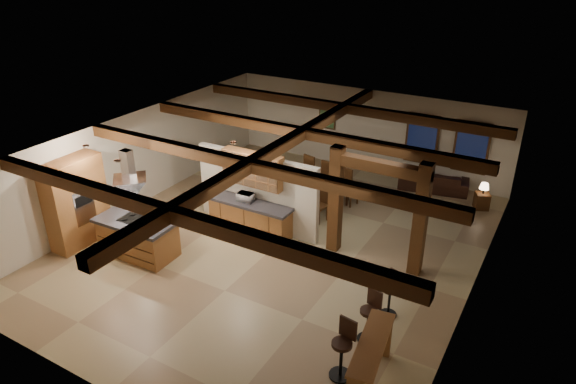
# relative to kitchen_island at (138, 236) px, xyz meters

# --- Properties ---
(ground) EXTENTS (12.00, 12.00, 0.00)m
(ground) POSITION_rel_kitchen_island_xyz_m (2.88, 2.28, -0.52)
(ground) COLOR tan
(ground) RESTS_ON ground
(room_walls) EXTENTS (12.00, 12.00, 12.00)m
(room_walls) POSITION_rel_kitchen_island_xyz_m (2.88, 2.28, 1.26)
(room_walls) COLOR beige
(room_walls) RESTS_ON ground
(ceiling_beams) EXTENTS (10.00, 12.00, 0.28)m
(ceiling_beams) POSITION_rel_kitchen_island_xyz_m (2.88, 2.28, 2.24)
(ceiling_beams) COLOR #3D230F
(ceiling_beams) RESTS_ON room_walls
(timber_posts) EXTENTS (2.50, 0.30, 2.90)m
(timber_posts) POSITION_rel_kitchen_island_xyz_m (5.38, 2.78, 1.24)
(timber_posts) COLOR #3D230F
(timber_posts) RESTS_ON ground
(partition_wall) EXTENTS (3.80, 0.18, 2.20)m
(partition_wall) POSITION_rel_kitchen_island_xyz_m (1.88, 2.78, 0.58)
(partition_wall) COLOR beige
(partition_wall) RESTS_ON ground
(pantry_cabinet) EXTENTS (0.67, 1.60, 2.40)m
(pantry_cabinet) POSITION_rel_kitchen_island_xyz_m (-1.79, -0.32, 0.68)
(pantry_cabinet) COLOR brown
(pantry_cabinet) RESTS_ON ground
(back_counter) EXTENTS (2.50, 0.66, 0.94)m
(back_counter) POSITION_rel_kitchen_island_xyz_m (1.88, 2.39, -0.04)
(back_counter) COLOR brown
(back_counter) RESTS_ON ground
(upper_display_cabinet) EXTENTS (1.80, 0.36, 0.95)m
(upper_display_cabinet) POSITION_rel_kitchen_island_xyz_m (1.88, 2.59, 1.33)
(upper_display_cabinet) COLOR brown
(upper_display_cabinet) RESTS_ON partition_wall
(range_hood) EXTENTS (1.10, 1.10, 1.40)m
(range_hood) POSITION_rel_kitchen_island_xyz_m (-0.00, 0.00, 1.26)
(range_hood) COLOR silver
(range_hood) RESTS_ON room_walls
(back_windows) EXTENTS (2.70, 0.07, 1.70)m
(back_windows) POSITION_rel_kitchen_island_xyz_m (5.68, 8.21, 0.98)
(back_windows) COLOR #3D230F
(back_windows) RESTS_ON room_walls
(framed_art) EXTENTS (0.65, 0.05, 0.85)m
(framed_art) POSITION_rel_kitchen_island_xyz_m (1.38, 8.21, 1.18)
(framed_art) COLOR #3D230F
(framed_art) RESTS_ON room_walls
(recessed_cans) EXTENTS (3.16, 2.46, 0.03)m
(recessed_cans) POSITION_rel_kitchen_island_xyz_m (0.34, 0.35, 2.35)
(recessed_cans) COLOR silver
(recessed_cans) RESTS_ON room_walls
(kitchen_island) EXTENTS (2.12, 1.17, 1.03)m
(kitchen_island) POSITION_rel_kitchen_island_xyz_m (0.00, 0.00, 0.00)
(kitchen_island) COLOR brown
(kitchen_island) RESTS_ON ground
(dining_table) EXTENTS (1.99, 1.25, 0.66)m
(dining_table) POSITION_rel_kitchen_island_xyz_m (2.67, 4.85, -0.19)
(dining_table) COLOR #381D0E
(dining_table) RESTS_ON ground
(sofa) EXTENTS (2.33, 1.26, 0.65)m
(sofa) POSITION_rel_kitchen_island_xyz_m (5.56, 7.73, -0.20)
(sofa) COLOR black
(sofa) RESTS_ON ground
(microwave) EXTENTS (0.45, 0.32, 0.24)m
(microwave) POSITION_rel_kitchen_island_xyz_m (1.75, 2.39, 0.54)
(microwave) COLOR silver
(microwave) RESTS_ON back_counter
(bar_counter) EXTENTS (0.72, 1.91, 0.98)m
(bar_counter) POSITION_rel_kitchen_island_xyz_m (6.86, -1.17, 0.14)
(bar_counter) COLOR brown
(bar_counter) RESTS_ON ground
(side_table) EXTENTS (0.54, 0.54, 0.51)m
(side_table) POSITION_rel_kitchen_island_xyz_m (7.21, 7.13, -0.27)
(side_table) COLOR #3D230F
(side_table) RESTS_ON ground
(table_lamp) EXTENTS (0.29, 0.29, 0.34)m
(table_lamp) POSITION_rel_kitchen_island_xyz_m (7.21, 7.13, 0.23)
(table_lamp) COLOR black
(table_lamp) RESTS_ON side_table
(bar_stool_a) EXTENTS (0.43, 0.44, 1.23)m
(bar_stool_a) POSITION_rel_kitchen_island_xyz_m (6.33, -1.21, 0.10)
(bar_stool_a) COLOR black
(bar_stool_a) RESTS_ON ground
(bar_stool_b) EXTENTS (0.42, 0.43, 1.15)m
(bar_stool_b) POSITION_rel_kitchen_island_xyz_m (6.40, -0.04, 0.06)
(bar_stool_b) COLOR black
(bar_stool_b) RESTS_ON ground
(bar_stool_c) EXTENTS (0.39, 0.41, 1.08)m
(bar_stool_c) POSITION_rel_kitchen_island_xyz_m (6.50, 0.92, 0.03)
(bar_stool_c) COLOR black
(bar_stool_c) RESTS_ON ground
(dining_chairs) EXTENTS (2.34, 2.34, 1.28)m
(dining_chairs) POSITION_rel_kitchen_island_xyz_m (2.67, 4.85, 0.13)
(dining_chairs) COLOR #3D230F
(dining_chairs) RESTS_ON ground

